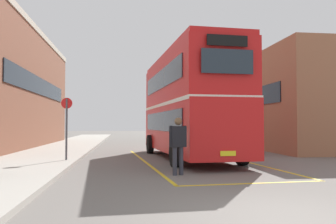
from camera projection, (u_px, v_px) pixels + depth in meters
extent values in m
plane|color=#66605B|center=(171.00, 152.00, 20.07)|extent=(135.60, 135.60, 0.00)
cube|color=#A39E93|center=(60.00, 149.00, 21.64)|extent=(4.00, 57.60, 0.14)
cube|color=#232D38|center=(41.00, 87.00, 23.28)|extent=(0.06, 14.72, 1.10)
cube|color=#9E6647|center=(308.00, 104.00, 24.27)|extent=(8.78, 14.04, 5.97)
cube|color=#19232D|center=(246.00, 99.00, 23.73)|extent=(0.06, 10.67, 1.10)
cylinder|color=black|center=(150.00, 144.00, 19.02)|extent=(0.35, 1.02, 1.00)
cylinder|color=black|center=(197.00, 144.00, 19.54)|extent=(0.35, 1.02, 1.00)
cylinder|color=black|center=(175.00, 153.00, 12.92)|extent=(0.35, 1.02, 1.00)
cylinder|color=black|center=(242.00, 152.00, 13.44)|extent=(0.35, 1.02, 1.00)
cube|color=red|center=(188.00, 128.00, 16.26)|extent=(3.27, 10.20, 2.10)
cube|color=red|center=(188.00, 83.00, 16.34)|extent=(3.25, 10.00, 2.10)
cube|color=red|center=(188.00, 58.00, 16.38)|extent=(3.14, 9.89, 0.20)
cube|color=white|center=(188.00, 105.00, 16.30)|extent=(3.29, 10.10, 0.14)
cube|color=#232D38|center=(161.00, 121.00, 16.02)|extent=(0.64, 8.21, 0.84)
cube|color=#232D38|center=(161.00, 80.00, 16.09)|extent=(0.64, 8.21, 0.84)
cube|color=#232D38|center=(215.00, 121.00, 16.53)|extent=(0.64, 8.21, 0.84)
cube|color=#232D38|center=(214.00, 81.00, 16.59)|extent=(0.64, 8.21, 0.84)
cube|color=#232D38|center=(227.00, 61.00, 11.40)|extent=(1.77, 0.17, 0.80)
cube|color=black|center=(227.00, 40.00, 11.43)|extent=(1.39, 0.14, 0.36)
cube|color=#232D38|center=(167.00, 120.00, 21.21)|extent=(2.02, 0.19, 1.00)
cube|color=yellow|center=(228.00, 153.00, 11.30)|extent=(0.52, 0.07, 0.16)
cylinder|color=black|center=(166.00, 134.00, 39.77)|extent=(0.35, 0.94, 0.92)
cylinder|color=black|center=(187.00, 134.00, 40.32)|extent=(0.35, 0.94, 0.92)
cylinder|color=black|center=(178.00, 136.00, 34.59)|extent=(0.35, 0.94, 0.92)
cylinder|color=black|center=(202.00, 136.00, 35.14)|extent=(0.35, 0.94, 0.92)
cube|color=#1E512D|center=(183.00, 124.00, 37.50)|extent=(3.28, 9.06, 2.60)
cube|color=silver|center=(183.00, 111.00, 37.55)|extent=(3.10, 8.69, 0.12)
cube|color=#232D38|center=(171.00, 121.00, 37.24)|extent=(0.74, 7.06, 0.96)
cube|color=#232D38|center=(194.00, 121.00, 37.78)|extent=(0.74, 7.06, 0.96)
cube|color=#232D38|center=(173.00, 122.00, 41.84)|extent=(1.92, 0.23, 1.10)
cylinder|color=#2D2D38|center=(181.00, 161.00, 10.92)|extent=(0.14, 0.14, 0.86)
cylinder|color=#2D2D38|center=(175.00, 161.00, 10.81)|extent=(0.14, 0.14, 0.86)
cube|color=black|center=(178.00, 137.00, 10.89)|extent=(0.55, 0.39, 0.65)
cylinder|color=black|center=(185.00, 135.00, 11.02)|extent=(0.09, 0.09, 0.61)
cylinder|color=black|center=(171.00, 136.00, 10.77)|extent=(0.09, 0.09, 0.61)
sphere|color=brown|center=(178.00, 121.00, 10.89)|extent=(0.23, 0.23, 0.23)
cylinder|color=#4C4C51|center=(66.00, 129.00, 14.18)|extent=(0.08, 0.08, 2.46)
cylinder|color=red|center=(67.00, 103.00, 14.22)|extent=(0.44, 0.03, 0.44)
cube|color=gold|center=(145.00, 162.00, 14.81)|extent=(1.02, 12.01, 0.01)
cube|color=gold|center=(237.00, 160.00, 15.63)|extent=(1.02, 12.01, 0.01)
cube|color=gold|center=(253.00, 183.00, 9.32)|extent=(4.24, 0.44, 0.01)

